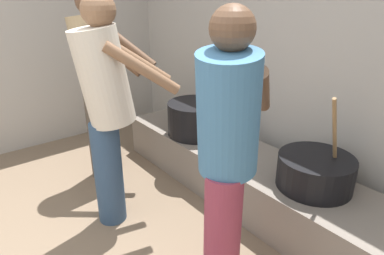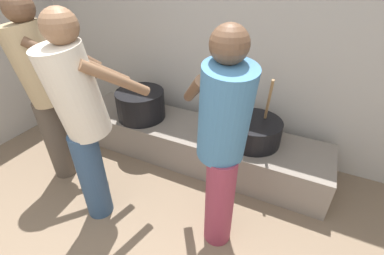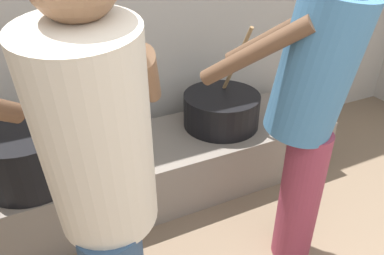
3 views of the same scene
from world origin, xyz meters
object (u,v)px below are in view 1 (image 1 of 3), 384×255
(cooking_pot_secondary, at_px, (195,118))
(cook_in_blue_shirt, at_px, (227,147))
(cook_in_tan_shirt, at_px, (97,76))
(cooking_pot_main, at_px, (315,172))
(cook_in_cream_shirt, at_px, (106,102))

(cooking_pot_secondary, relative_size, cook_in_blue_shirt, 0.32)
(cook_in_tan_shirt, bearing_deg, cooking_pot_main, 25.77)
(cooking_pot_main, xyz_separation_m, cook_in_tan_shirt, (-1.60, -0.77, 0.45))
(cook_in_cream_shirt, height_order, cook_in_blue_shirt, cook_in_cream_shirt)
(cooking_pot_secondary, xyz_separation_m, cook_in_blue_shirt, (1.15, -0.72, 0.36))
(cooking_pot_secondary, height_order, cook_in_cream_shirt, cook_in_cream_shirt)
(cook_in_tan_shirt, relative_size, cook_in_blue_shirt, 1.05)
(cook_in_cream_shirt, height_order, cook_in_tan_shirt, cook_in_tan_shirt)
(cooking_pot_secondary, height_order, cook_in_tan_shirt, cook_in_tan_shirt)
(cooking_pot_secondary, relative_size, cook_in_cream_shirt, 0.31)
(cooking_pot_main, relative_size, cook_in_cream_shirt, 0.42)
(cooking_pot_main, xyz_separation_m, cook_in_cream_shirt, (-0.97, -0.98, 0.43))
(cooking_pot_main, bearing_deg, cook_in_cream_shirt, -134.70)
(cooking_pot_secondary, distance_m, cook_in_tan_shirt, 0.92)
(cooking_pot_secondary, bearing_deg, cook_in_tan_shirt, -120.83)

